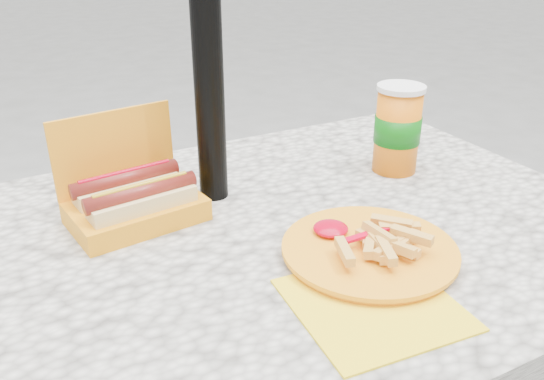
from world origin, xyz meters
name	(u,v)px	position (x,y,z in m)	size (l,w,h in m)	color
picnic_table	(255,292)	(0.00, 0.00, 0.64)	(1.20, 0.80, 0.75)	beige
hotdog_box	(134,199)	(-0.15, 0.13, 0.79)	(0.22, 0.17, 0.17)	orange
fries_plate	(370,253)	(0.12, -0.15, 0.76)	(0.30, 0.33, 0.05)	yellow
soda_cup	(397,129)	(0.36, 0.10, 0.84)	(0.09, 0.09, 0.17)	orange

